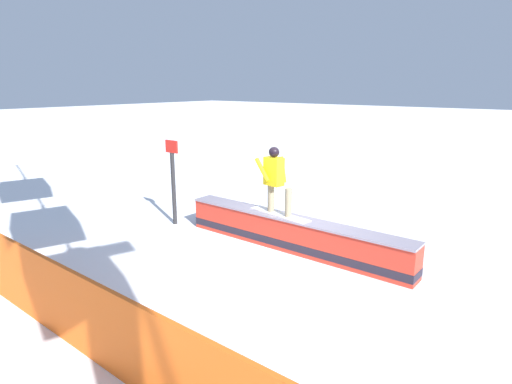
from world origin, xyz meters
TOP-DOWN VIEW (x-y plane):
  - ground_plane at (0.00, 0.00)m, footprint 120.00×120.00m
  - grind_box at (0.00, 0.00)m, footprint 5.29×0.56m
  - snowboarder at (0.45, -0.02)m, footprint 1.55×0.53m
  - safety_fence at (0.00, 4.65)m, footprint 9.86×0.14m
  - trail_marker at (3.24, 0.36)m, footprint 0.40×0.10m

SIDE VIEW (x-z plane):
  - ground_plane at x=0.00m, z-range 0.00..0.00m
  - grind_box at x=0.00m, z-range -0.03..0.68m
  - safety_fence at x=0.00m, z-range 0.00..1.12m
  - trail_marker at x=3.24m, z-range 0.07..2.16m
  - snowboarder at x=0.45m, z-range 0.76..2.18m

